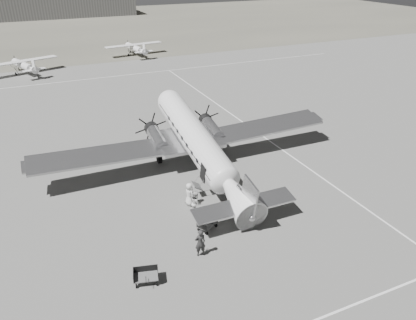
% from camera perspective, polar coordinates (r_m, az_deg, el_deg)
% --- Properties ---
extents(ground, '(260.00, 260.00, 0.00)m').
position_cam_1_polar(ground, '(32.93, -2.39, -5.62)').
color(ground, slate).
rests_on(ground, ground).
extents(taxi_line_right, '(0.15, 80.00, 0.01)m').
position_cam_1_polar(taxi_line_right, '(38.34, 14.49, -1.52)').
color(taxi_line_right, silver).
rests_on(taxi_line_right, ground).
extents(taxi_line_horizon, '(90.00, 0.15, 0.01)m').
position_cam_1_polar(taxi_line_horizon, '(68.98, -15.12, 11.08)').
color(taxi_line_horizon, silver).
rests_on(taxi_line_horizon, ground).
extents(grass_infield, '(260.00, 90.00, 0.01)m').
position_cam_1_polar(grass_infield, '(122.62, -19.98, 17.02)').
color(grass_infield, '#666356').
rests_on(grass_infield, ground).
extents(hangar_main, '(42.00, 14.00, 6.60)m').
position_cam_1_polar(hangar_main, '(147.40, -19.24, 19.85)').
color(hangar_main, slate).
rests_on(hangar_main, ground).
extents(dc3_airliner, '(29.03, 20.23, 5.51)m').
position_cam_1_polar(dc3_airliner, '(35.66, -1.31, 2.12)').
color(dc3_airliner, '#A7A7A9').
rests_on(dc3_airliner, ground).
extents(light_plane_left, '(14.29, 12.92, 2.45)m').
position_cam_1_polar(light_plane_left, '(75.25, -24.46, 11.86)').
color(light_plane_left, white).
rests_on(light_plane_left, ground).
extents(light_plane_right, '(12.78, 10.91, 2.41)m').
position_cam_1_polar(light_plane_right, '(83.78, -10.19, 15.08)').
color(light_plane_right, white).
rests_on(light_plane_right, ground).
extents(baggage_cart_near, '(1.83, 1.66, 0.85)m').
position_cam_1_polar(baggage_cart_near, '(29.43, -0.09, -9.01)').
color(baggage_cart_near, '#585858').
rests_on(baggage_cart_near, ground).
extents(baggage_cart_far, '(1.81, 1.47, 0.89)m').
position_cam_1_polar(baggage_cart_far, '(25.56, -8.72, -15.88)').
color(baggage_cart_far, '#585858').
rests_on(baggage_cart_far, ground).
extents(ground_crew, '(0.75, 0.52, 1.98)m').
position_cam_1_polar(ground_crew, '(26.84, -1.10, -11.56)').
color(ground_crew, '#282828').
rests_on(ground_crew, ground).
extents(ramp_agent, '(0.95, 1.10, 1.96)m').
position_cam_1_polar(ramp_agent, '(30.75, -1.71, -6.02)').
color(ramp_agent, silver).
rests_on(ramp_agent, ground).
extents(passenger, '(0.84, 1.07, 1.93)m').
position_cam_1_polar(passenger, '(31.82, -2.62, -4.84)').
color(passenger, silver).
rests_on(passenger, ground).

